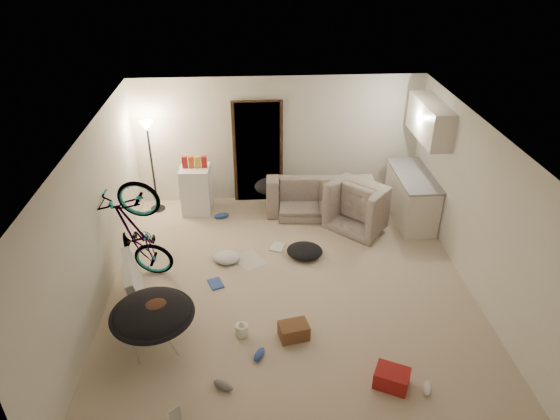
{
  "coord_description": "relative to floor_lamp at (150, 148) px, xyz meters",
  "views": [
    {
      "loc": [
        -0.54,
        -6.02,
        4.88
      ],
      "look_at": [
        -0.12,
        0.6,
        1.07
      ],
      "focal_mm": 32.0,
      "sensor_mm": 36.0,
      "label": 1
    }
  ],
  "objects": [
    {
      "name": "mini_fridge",
      "position": [
        0.8,
        -0.1,
        -0.84
      ],
      "size": [
        0.58,
        0.58,
        0.93
      ],
      "primitive_type": "cube",
      "rotation": [
        0.0,
        0.0,
        -0.06
      ],
      "color": "white",
      "rests_on": "floor"
    },
    {
      "name": "wall_front",
      "position": [
        2.4,
        -5.66,
        -0.06
      ],
      "size": [
        5.5,
        0.02,
        2.5
      ],
      "primitive_type": "cube",
      "color": "silver",
      "rests_on": "floor"
    },
    {
      "name": "shoe_0",
      "position": [
        1.26,
        -0.43,
        -1.25
      ],
      "size": [
        0.32,
        0.21,
        0.11
      ],
      "primitive_type": "ellipsoid",
      "rotation": [
        0.0,
        0.0,
        0.33
      ],
      "color": "#2A4698",
      "rests_on": "floor"
    },
    {
      "name": "door_trim",
      "position": [
        2.0,
        0.29,
        -0.29
      ],
      "size": [
        0.97,
        0.04,
        2.1
      ],
      "primitive_type": "cube",
      "color": "#372213",
      "rests_on": "floor"
    },
    {
      "name": "wall_left",
      "position": [
        -0.36,
        -2.65,
        -0.06
      ],
      "size": [
        0.02,
        6.0,
        2.5
      ],
      "primitive_type": "cube",
      "color": "silver",
      "rests_on": "floor"
    },
    {
      "name": "juicer",
      "position": [
        1.66,
        -3.59,
        -1.2
      ],
      "size": [
        0.17,
        0.17,
        0.25
      ],
      "color": "white",
      "rests_on": "floor"
    },
    {
      "name": "drink_case_a",
      "position": [
        2.36,
        -3.67,
        -1.2
      ],
      "size": [
        0.44,
        0.35,
        0.22
      ],
      "primitive_type": "cube",
      "rotation": [
        0.0,
        0.0,
        0.21
      ],
      "color": "brown",
      "rests_on": "floor"
    },
    {
      "name": "shoe_4",
      "position": [
        3.89,
        -4.67,
        -1.26
      ],
      "size": [
        0.17,
        0.26,
        0.09
      ],
      "primitive_type": "ellipsoid",
      "rotation": [
        0.0,
        0.0,
        1.25
      ],
      "color": "white",
      "rests_on": "floor"
    },
    {
      "name": "snack_box_0",
      "position": [
        0.63,
        -0.1,
        -0.31
      ],
      "size": [
        0.1,
        0.07,
        0.3
      ],
      "primitive_type": "cube",
      "rotation": [
        0.0,
        0.0,
        -0.01
      ],
      "color": "maroon",
      "rests_on": "mini_fridge"
    },
    {
      "name": "sofa",
      "position": [
        3.14,
        -0.2,
        -1.02
      ],
      "size": [
        2.04,
        0.89,
        0.58
      ],
      "primitive_type": "imported",
      "rotation": [
        0.0,
        0.0,
        3.09
      ],
      "color": "#3D463E",
      "rests_on": "floor"
    },
    {
      "name": "shoe_2",
      "position": [
        1.89,
        -4.0,
        -1.26
      ],
      "size": [
        0.21,
        0.27,
        0.09
      ],
      "primitive_type": "ellipsoid",
      "rotation": [
        0.0,
        0.0,
        1.09
      ],
      "color": "#2A4698",
      "rests_on": "floor"
    },
    {
      "name": "snack_box_3",
      "position": [
        0.99,
        -0.1,
        -0.31
      ],
      "size": [
        0.1,
        0.08,
        0.3
      ],
      "primitive_type": "cube",
      "rotation": [
        0.0,
        0.0,
        0.05
      ],
      "color": "maroon",
      "rests_on": "mini_fridge"
    },
    {
      "name": "clothes_lump_c",
      "position": [
        1.41,
        -1.83,
        -1.24
      ],
      "size": [
        0.5,
        0.44,
        0.14
      ],
      "primitive_type": "ellipsoid",
      "rotation": [
        0.0,
        0.0,
        -0.15
      ],
      "color": "silver",
      "rests_on": "floor"
    },
    {
      "name": "snack_box_1",
      "position": [
        0.75,
        -0.1,
        -0.31
      ],
      "size": [
        0.11,
        0.09,
        0.3
      ],
      "primitive_type": "cube",
      "rotation": [
        0.0,
        0.0,
        0.2
      ],
      "color": "#C84D19",
      "rests_on": "mini_fridge"
    },
    {
      "name": "clothes_lump_a",
      "position": [
        2.72,
        -1.77,
        -1.21
      ],
      "size": [
        0.69,
        0.63,
        0.2
      ],
      "primitive_type": "ellipsoid",
      "rotation": [
        0.0,
        0.0,
        -0.19
      ],
      "color": "black",
      "rests_on": "floor"
    },
    {
      "name": "saucer_chair",
      "position": [
        0.54,
        -3.73,
        -0.85
      ],
      "size": [
        1.08,
        1.08,
        0.77
      ],
      "color": "silver",
      "rests_on": "floor"
    },
    {
      "name": "counter_top",
      "position": [
        4.83,
        -0.65,
        -0.41
      ],
      "size": [
        0.64,
        1.54,
        0.04
      ],
      "primitive_type": "cube",
      "color": "gray",
      "rests_on": "kitchen_counter"
    },
    {
      "name": "armchair",
      "position": [
        3.96,
        -0.76,
        -0.97
      ],
      "size": [
        1.38,
        1.38,
        0.68
      ],
      "primitive_type": "imported",
      "rotation": [
        0.0,
        0.0,
        2.38
      ],
      "color": "#3D463E",
      "rests_on": "floor"
    },
    {
      "name": "shoe_3",
      "position": [
        1.44,
        -4.47,
        -1.26
      ],
      "size": [
        0.29,
        0.24,
        0.1
      ],
      "primitive_type": "ellipsoid",
      "rotation": [
        0.0,
        0.0,
        -0.56
      ],
      "color": "slate",
      "rests_on": "floor"
    },
    {
      "name": "hoodie",
      "position": [
        0.59,
        -3.76,
        -0.64
      ],
      "size": [
        0.6,
        0.56,
        0.22
      ],
      "primitive_type": "ellipsoid",
      "rotation": [
        0.0,
        0.0,
        0.43
      ],
      "color": "#4A2A19",
      "rests_on": "saucer_chair"
    },
    {
      "name": "tv_box",
      "position": [
        0.1,
        -2.76,
        -0.98
      ],
      "size": [
        0.5,
        1.03,
        0.67
      ],
      "primitive_type": "cube",
      "rotation": [
        0.0,
        -0.21,
        0.25
      ],
      "color": "silver",
      "rests_on": "floor"
    },
    {
      "name": "book_white",
      "position": [
        2.27,
        -1.5,
        -1.29
      ],
      "size": [
        0.31,
        0.34,
        0.03
      ],
      "primitive_type": "cube",
      "rotation": [
        0.0,
        0.0,
        -0.38
      ],
      "color": "silver",
      "rests_on": "floor"
    },
    {
      "name": "doorway",
      "position": [
        2.0,
        0.32,
        -0.29
      ],
      "size": [
        0.85,
        0.1,
        2.04
      ],
      "primitive_type": "cube",
      "color": "black",
      "rests_on": "floor"
    },
    {
      "name": "wall_right",
      "position": [
        5.16,
        -2.65,
        -0.06
      ],
      "size": [
        0.02,
        6.0,
        2.5
      ],
      "primitive_type": "cube",
      "color": "silver",
      "rests_on": "floor"
    },
    {
      "name": "newspaper",
      "position": [
        1.78,
        -1.84,
        -1.3
      ],
      "size": [
        0.6,
        0.66,
        0.01
      ],
      "primitive_type": "cube",
      "rotation": [
        0.0,
        0.0,
        0.49
      ],
      "color": "beige",
      "rests_on": "floor"
    },
    {
      "name": "bicycle",
      "position": [
        0.1,
        -2.2,
        -0.83
      ],
      "size": [
        1.93,
        1.07,
        1.06
      ],
      "primitive_type": "imported",
      "rotation": [
        0.0,
        -0.17,
        1.42
      ],
      "color": "black",
      "rests_on": "floor"
    },
    {
      "name": "ceiling",
      "position": [
        2.4,
        -2.65,
        1.2
      ],
      "size": [
        5.5,
        6.0,
        0.02
      ],
      "primitive_type": "cube",
      "color": "white",
      "rests_on": "wall_back"
    },
    {
      "name": "snack_box_2",
      "position": [
        0.87,
        -0.1,
        -0.31
      ],
      "size": [
        0.12,
        0.1,
        0.3
      ],
      "primitive_type": "cube",
      "rotation": [
        0.0,
        0.0,
        0.36
      ],
      "color": "gold",
      "rests_on": "mini_fridge"
    },
    {
      "name": "kitchen_uppers",
      "position": [
        4.96,
        -0.65,
        0.64
      ],
      "size": [
        0.38,
        1.4,
        0.65
      ],
      "primitive_type": "cube",
      "color": "beige",
      "rests_on": "wall_right"
    },
    {
      "name": "kitchen_counter",
      "position": [
        4.83,
        -0.65,
        -0.87
      ],
      "size": [
        0.6,
        1.5,
        0.88
      ],
      "primitive_type": "cube",
      "color": "beige",
      "rests_on": "floor"
    },
    {
      "name": "drink_case_b",
      "position": [
        3.47,
        -4.56,
        -1.19
      ],
      "size": [
        0.49,
        0.45,
        0.23
      ],
      "primitive_type": "cube",
      "rotation": [
        0.0,
        0.0,
        -0.46
      ],
      "color": "maroon",
      "rests_on": "floor"
    },
    {
      "name": "sofa_drape",
      "position": [
        2.19,
        -0.2,
        -0.77
      ],
      "size": [
        0.62,
        0.54,
        0.28
      ],
      "primitive_type": "ellipsoid",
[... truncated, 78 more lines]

